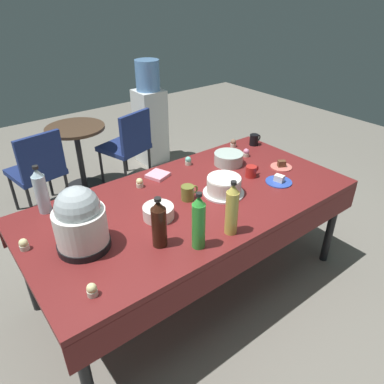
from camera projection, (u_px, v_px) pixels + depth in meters
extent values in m
plane|color=slate|center=(192.00, 281.00, 2.78)|extent=(9.00, 9.00, 0.00)
cube|color=maroon|center=(192.00, 201.00, 2.41)|extent=(2.20, 1.10, 0.04)
cylinder|color=black|center=(86.00, 376.00, 1.74)|extent=(0.06, 0.06, 0.71)
cylinder|color=black|center=(331.00, 224.00, 2.82)|extent=(0.06, 0.06, 0.71)
cylinder|color=black|center=(27.00, 270.00, 2.38)|extent=(0.06, 0.06, 0.71)
cylinder|color=black|center=(245.00, 179.00, 3.46)|extent=(0.06, 0.06, 0.71)
cube|color=maroon|center=(250.00, 256.00, 2.09)|extent=(2.20, 0.01, 0.18)
cube|color=maroon|center=(149.00, 184.00, 2.83)|extent=(2.20, 0.01, 0.18)
cylinder|color=silver|center=(223.00, 193.00, 2.45)|extent=(0.28, 0.28, 0.01)
cylinder|color=white|center=(224.00, 185.00, 2.42)|extent=(0.23, 0.23, 0.10)
cylinder|color=white|center=(224.00, 178.00, 2.39)|extent=(0.23, 0.23, 0.01)
cylinder|color=black|center=(84.00, 244.00, 1.95)|extent=(0.29, 0.29, 0.04)
cylinder|color=white|center=(81.00, 226.00, 1.89)|extent=(0.27, 0.27, 0.19)
sphere|color=#B2BCC1|center=(77.00, 208.00, 1.83)|extent=(0.23, 0.23, 0.23)
cylinder|color=#B2C6BC|center=(229.00, 159.00, 2.83)|extent=(0.23, 0.23, 0.09)
cylinder|color=silver|center=(158.00, 212.00, 2.18)|extent=(0.19, 0.19, 0.08)
cylinder|color=#2D4CB2|center=(279.00, 182.00, 2.59)|extent=(0.19, 0.19, 0.01)
cube|color=white|center=(279.00, 178.00, 2.57)|extent=(0.06, 0.08, 0.05)
cylinder|color=white|center=(91.00, 211.00, 2.26)|extent=(0.18, 0.18, 0.01)
cube|color=beige|center=(90.00, 208.00, 2.24)|extent=(0.07, 0.06, 0.05)
cylinder|color=#E07266|center=(281.00, 167.00, 2.79)|extent=(0.17, 0.17, 0.01)
cube|color=brown|center=(282.00, 164.00, 2.78)|extent=(0.07, 0.06, 0.05)
cylinder|color=beige|center=(25.00, 247.00, 1.94)|extent=(0.05, 0.05, 0.03)
sphere|color=beige|center=(23.00, 243.00, 1.92)|extent=(0.05, 0.05, 0.05)
cylinder|color=beige|center=(140.00, 185.00, 2.52)|extent=(0.05, 0.05, 0.03)
sphere|color=beige|center=(140.00, 181.00, 2.51)|extent=(0.05, 0.05, 0.05)
cylinder|color=beige|center=(246.00, 155.00, 2.97)|extent=(0.05, 0.05, 0.03)
sphere|color=pink|center=(246.00, 151.00, 2.95)|extent=(0.05, 0.05, 0.05)
cylinder|color=beige|center=(233.00, 145.00, 3.14)|extent=(0.05, 0.05, 0.03)
sphere|color=brown|center=(233.00, 142.00, 3.12)|extent=(0.05, 0.05, 0.05)
cylinder|color=beige|center=(188.00, 163.00, 2.83)|extent=(0.05, 0.05, 0.03)
sphere|color=#6BC6B2|center=(188.00, 159.00, 2.82)|extent=(0.05, 0.05, 0.05)
cylinder|color=beige|center=(92.00, 293.00, 1.65)|extent=(0.05, 0.05, 0.03)
sphere|color=beige|center=(92.00, 288.00, 1.64)|extent=(0.05, 0.05, 0.05)
cylinder|color=gold|center=(232.00, 213.00, 2.01)|extent=(0.07, 0.07, 0.27)
cone|color=gold|center=(233.00, 188.00, 1.93)|extent=(0.07, 0.07, 0.05)
cylinder|color=black|center=(234.00, 183.00, 1.91)|extent=(0.03, 0.03, 0.02)
cylinder|color=silver|center=(42.00, 194.00, 2.20)|extent=(0.08, 0.08, 0.25)
cone|color=silver|center=(36.00, 172.00, 2.13)|extent=(0.07, 0.07, 0.05)
cylinder|color=black|center=(35.00, 167.00, 2.11)|extent=(0.04, 0.04, 0.02)
cylinder|color=green|center=(199.00, 226.00, 1.90)|extent=(0.07, 0.07, 0.27)
cone|color=green|center=(199.00, 200.00, 1.82)|extent=(0.07, 0.07, 0.05)
cylinder|color=black|center=(199.00, 194.00, 1.80)|extent=(0.03, 0.03, 0.02)
cylinder|color=#33190F|center=(159.00, 227.00, 1.92)|extent=(0.08, 0.08, 0.23)
cone|color=#33190F|center=(158.00, 205.00, 1.85)|extent=(0.07, 0.07, 0.05)
cylinder|color=black|center=(158.00, 199.00, 1.83)|extent=(0.04, 0.04, 0.02)
cylinder|color=#B2231E|center=(251.00, 172.00, 2.65)|extent=(0.08, 0.08, 0.08)
torus|color=#B2231E|center=(256.00, 169.00, 2.67)|extent=(0.05, 0.01, 0.05)
cylinder|color=olive|center=(188.00, 193.00, 2.36)|extent=(0.09, 0.09, 0.10)
torus|color=olive|center=(194.00, 190.00, 2.39)|extent=(0.06, 0.01, 0.06)
cylinder|color=black|center=(254.00, 140.00, 3.15)|extent=(0.08, 0.08, 0.10)
torus|color=black|center=(258.00, 138.00, 3.18)|extent=(0.06, 0.01, 0.06)
cube|color=pink|center=(158.00, 175.00, 2.66)|extent=(0.18, 0.18, 0.02)
cube|color=navy|center=(36.00, 172.00, 3.44)|extent=(0.50, 0.50, 0.05)
cube|color=navy|center=(41.00, 156.00, 3.21)|extent=(0.42, 0.10, 0.40)
cylinder|color=black|center=(49.00, 179.00, 3.79)|extent=(0.03, 0.03, 0.40)
cylinder|color=black|center=(13.00, 192.00, 3.55)|extent=(0.03, 0.03, 0.40)
cylinder|color=black|center=(68.00, 191.00, 3.56)|extent=(0.03, 0.03, 0.40)
cylinder|color=black|center=(31.00, 207.00, 3.33)|extent=(0.03, 0.03, 0.40)
cube|color=navy|center=(124.00, 147.00, 3.95)|extent=(0.55, 0.55, 0.05)
cube|color=navy|center=(136.00, 132.00, 3.73)|extent=(0.41, 0.16, 0.40)
cylinder|color=black|center=(126.00, 156.00, 4.29)|extent=(0.04, 0.04, 0.40)
cylinder|color=black|center=(102.00, 167.00, 4.02)|extent=(0.04, 0.04, 0.40)
cylinder|color=black|center=(150.00, 164.00, 4.10)|extent=(0.04, 0.04, 0.40)
cylinder|color=black|center=(126.00, 177.00, 3.83)|extent=(0.04, 0.04, 0.40)
cylinder|color=#473323|center=(75.00, 128.00, 3.67)|extent=(0.60, 0.60, 0.03)
cylinder|color=black|center=(80.00, 159.00, 3.85)|extent=(0.06, 0.06, 0.67)
cylinder|color=black|center=(85.00, 187.00, 4.02)|extent=(0.44, 0.44, 0.02)
cube|color=silver|center=(151.00, 127.00, 4.42)|extent=(0.32, 0.32, 0.90)
cylinder|color=#6699D8|center=(148.00, 75.00, 4.11)|extent=(0.28, 0.28, 0.34)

